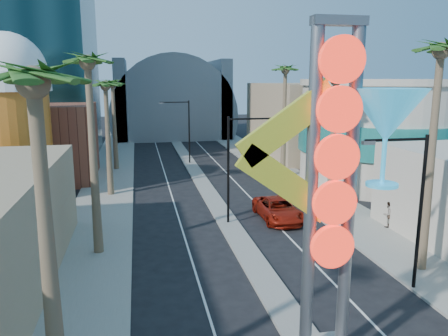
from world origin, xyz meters
TOP-DOWN VIEW (x-y plane):
  - sidewalk_west at (-9.50, 35.00)m, footprint 5.00×100.00m
  - sidewalk_east at (9.50, 35.00)m, footprint 5.00×100.00m
  - median at (0.00, 38.00)m, footprint 1.60×84.00m
  - brick_filler_west at (-16.00, 38.00)m, footprint 10.00×10.00m
  - filler_east at (16.00, 48.00)m, footprint 10.00×20.00m
  - beer_mug at (-17.00, 30.00)m, footprint 7.00×7.00m
  - turquoise_building at (18.00, 30.00)m, footprint 16.60×16.60m
  - canopy at (0.00, 72.00)m, footprint 22.00×16.00m
  - neon_sign at (0.82, 2.96)m, footprint 6.53×2.60m
  - streetlight_0 at (0.55, 20.00)m, footprint 3.79×0.25m
  - streetlight_1 at (-0.55, 44.00)m, footprint 3.79×0.25m
  - streetlight_2 at (6.72, 8.00)m, footprint 3.45×0.25m
  - palm_0 at (-9.00, 2.00)m, footprint 2.40×2.40m
  - palm_1 at (-9.00, 16.00)m, footprint 2.40×2.40m
  - palm_2 at (-9.00, 30.00)m, footprint 2.40×2.40m
  - palm_3 at (-9.00, 42.00)m, footprint 2.40×2.40m
  - palm_5 at (9.00, 10.00)m, footprint 2.40×2.40m
  - palm_6 at (9.00, 22.00)m, footprint 2.40×2.40m
  - palm_7 at (9.00, 34.00)m, footprint 2.40×2.40m
  - red_pickup at (3.95, 20.26)m, footprint 2.80×5.94m
  - pedestrian_b at (11.04, 16.67)m, footprint 1.05×0.90m

SIDE VIEW (x-z plane):
  - sidewalk_west at x=-9.50m, z-range 0.00..0.15m
  - sidewalk_east at x=9.50m, z-range 0.00..0.15m
  - median at x=0.00m, z-range 0.00..0.15m
  - red_pickup at x=3.95m, z-range 0.00..1.64m
  - pedestrian_b at x=11.04m, z-range 0.15..2.03m
  - brick_filler_west at x=-16.00m, z-range 0.00..8.00m
  - canopy at x=0.00m, z-range -6.69..15.31m
  - streetlight_2 at x=6.72m, z-range 0.83..8.83m
  - streetlight_0 at x=0.55m, z-range 0.88..8.88m
  - streetlight_1 at x=-0.55m, z-range 0.88..8.88m
  - filler_east at x=16.00m, z-range 0.00..10.00m
  - turquoise_building at x=18.00m, z-range -0.05..10.55m
  - neon_sign at x=0.82m, z-range 1.03..13.58m
  - beer_mug at x=-17.00m, z-range 0.59..15.09m
  - palm_2 at x=-9.00m, z-range 3.88..15.08m
  - palm_3 at x=-9.00m, z-range 3.88..15.08m
  - palm_0 at x=-9.00m, z-range 4.08..15.78m
  - palm_6 at x=9.00m, z-range 4.08..15.78m
  - palm_1 at x=-9.00m, z-range 4.47..17.17m
  - palm_7 at x=9.00m, z-range 4.47..17.17m
  - palm_5 at x=9.00m, z-range 4.67..17.87m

